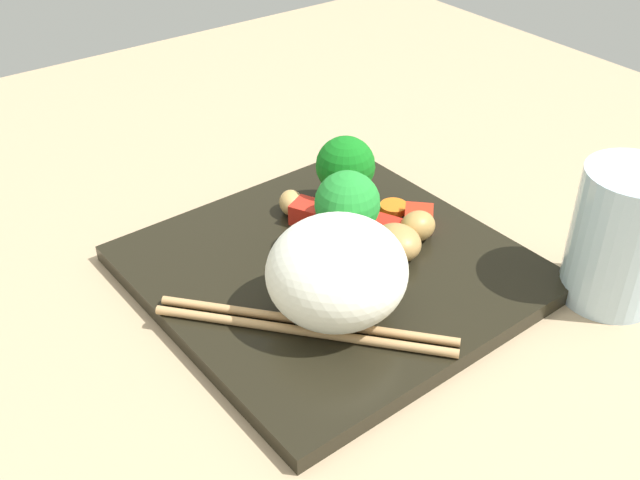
# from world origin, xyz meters

# --- Properties ---
(ground_plane) EXTENTS (1.10, 1.10, 0.02)m
(ground_plane) POSITION_xyz_m (0.00, 0.00, -0.01)
(ground_plane) COLOR tan
(square_plate) EXTENTS (0.27, 0.27, 0.01)m
(square_plate) POSITION_xyz_m (0.00, 0.00, 0.01)
(square_plate) COLOR black
(square_plate) RESTS_ON ground_plane
(rice_mound) EXTENTS (0.10, 0.11, 0.07)m
(rice_mound) POSITION_xyz_m (-0.05, 0.03, 0.05)
(rice_mound) COLOR white
(rice_mound) RESTS_ON square_plate
(broccoli_floret_0) EXTENTS (0.03, 0.03, 0.04)m
(broccoli_floret_0) POSITION_xyz_m (0.03, -0.03, 0.04)
(broccoli_floret_0) COLOR #5B9E40
(broccoli_floret_0) RESTS_ON square_plate
(broccoli_floret_1) EXTENTS (0.03, 0.03, 0.04)m
(broccoli_floret_1) POSITION_xyz_m (-0.02, -0.02, 0.04)
(broccoli_floret_1) COLOR #70A649
(broccoli_floret_1) RESTS_ON square_plate
(broccoli_floret_2) EXTENTS (0.05, 0.05, 0.07)m
(broccoli_floret_2) POSITION_xyz_m (0.00, -0.02, 0.06)
(broccoli_floret_2) COLOR #7FBD5A
(broccoli_floret_2) RESTS_ON square_plate
(broccoli_floret_3) EXTENTS (0.05, 0.05, 0.07)m
(broccoli_floret_3) POSITION_xyz_m (0.06, -0.06, 0.05)
(broccoli_floret_3) COLOR #62A23B
(broccoli_floret_3) RESTS_ON square_plate
(carrot_slice_0) EXTENTS (0.03, 0.03, 0.01)m
(carrot_slice_0) POSITION_xyz_m (0.03, -0.06, 0.02)
(carrot_slice_0) COLOR orange
(carrot_slice_0) RESTS_ON square_plate
(carrot_slice_1) EXTENTS (0.04, 0.04, 0.00)m
(carrot_slice_1) POSITION_xyz_m (0.03, -0.01, 0.02)
(carrot_slice_1) COLOR orange
(carrot_slice_1) RESTS_ON square_plate
(carrot_slice_2) EXTENTS (0.03, 0.03, 0.01)m
(carrot_slice_2) POSITION_xyz_m (0.03, -0.09, 0.02)
(carrot_slice_2) COLOR orange
(carrot_slice_2) RESTS_ON square_plate
(pepper_chunk_0) EXTENTS (0.03, 0.03, 0.02)m
(pepper_chunk_0) POSITION_xyz_m (0.06, -0.02, 0.02)
(pepper_chunk_0) COLOR red
(pepper_chunk_0) RESTS_ON square_plate
(pepper_chunk_1) EXTENTS (0.04, 0.04, 0.01)m
(pepper_chunk_1) POSITION_xyz_m (0.00, -0.05, 0.02)
(pepper_chunk_1) COLOR red
(pepper_chunk_1) RESTS_ON square_plate
(pepper_chunk_2) EXTENTS (0.04, 0.03, 0.02)m
(pepper_chunk_2) POSITION_xyz_m (-0.00, 0.00, 0.02)
(pepper_chunk_2) COLOR red
(pepper_chunk_2) RESTS_ON square_plate
(pepper_chunk_3) EXTENTS (0.04, 0.04, 0.01)m
(pepper_chunk_3) POSITION_xyz_m (0.00, -0.09, 0.02)
(pepper_chunk_3) COLOR red
(pepper_chunk_3) RESTS_ON square_plate
(chicken_piece_0) EXTENTS (0.03, 0.03, 0.02)m
(chicken_piece_0) POSITION_xyz_m (-0.01, -0.07, 0.02)
(chicken_piece_0) COLOR #B68A48
(chicken_piece_0) RESTS_ON square_plate
(chicken_piece_1) EXTENTS (0.04, 0.04, 0.03)m
(chicken_piece_1) POSITION_xyz_m (-0.02, -0.05, 0.03)
(chicken_piece_1) COLOR #B3884B
(chicken_piece_1) RESTS_ON square_plate
(chicken_piece_2) EXTENTS (0.03, 0.03, 0.02)m
(chicken_piece_2) POSITION_xyz_m (0.08, -0.02, 0.02)
(chicken_piece_2) COLOR tan
(chicken_piece_2) RESTS_ON square_plate
(chicken_piece_3) EXTENTS (0.03, 0.03, 0.02)m
(chicken_piece_3) POSITION_xyz_m (0.02, 0.01, 0.02)
(chicken_piece_3) COLOR tan
(chicken_piece_3) RESTS_ON square_plate
(chopstick_pair) EXTENTS (0.17, 0.15, 0.01)m
(chopstick_pair) POSITION_xyz_m (-0.05, 0.06, 0.02)
(chopstick_pair) COLOR tan
(chopstick_pair) RESTS_ON square_plate
(drinking_glass) EXTENTS (0.07, 0.07, 0.10)m
(drinking_glass) POSITION_xyz_m (-0.14, -0.15, 0.05)
(drinking_glass) COLOR silver
(drinking_glass) RESTS_ON ground_plane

